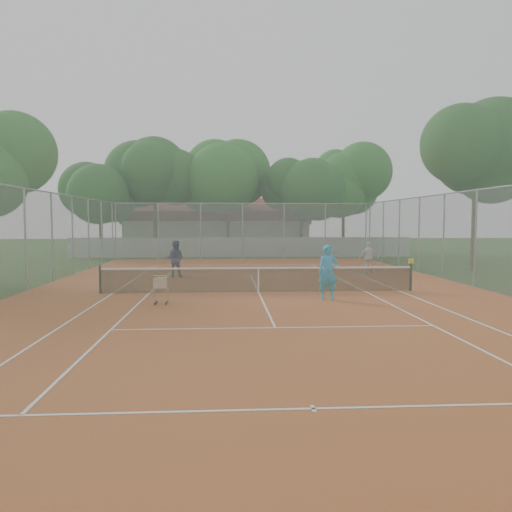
{
  "coord_description": "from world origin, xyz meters",
  "views": [
    {
      "loc": [
        -1.26,
        -18.84,
        2.73
      ],
      "look_at": [
        0.0,
        1.5,
        1.3
      ],
      "focal_mm": 35.0,
      "sensor_mm": 36.0,
      "label": 1
    }
  ],
  "objects": [
    {
      "name": "player_near",
      "position": [
        2.28,
        -1.93,
        0.97
      ],
      "size": [
        0.7,
        0.46,
        1.89
      ],
      "primitive_type": "imported",
      "rotation": [
        0.0,
        0.0,
        -0.01
      ],
      "color": "#1789C9",
      "rests_on": "court_pad"
    },
    {
      "name": "boundary_wall",
      "position": [
        0.0,
        19.0,
        0.75
      ],
      "size": [
        26.0,
        0.3,
        1.5
      ],
      "primitive_type": "cube",
      "color": "silver",
      "rests_on": "ground"
    },
    {
      "name": "tropical_trees",
      "position": [
        0.0,
        22.0,
        5.0
      ],
      "size": [
        29.0,
        19.0,
        10.0
      ],
      "primitive_type": "cube",
      "color": "#0E380E",
      "rests_on": "ground"
    },
    {
      "name": "court_pad",
      "position": [
        0.0,
        0.0,
        0.01
      ],
      "size": [
        18.0,
        34.0,
        0.02
      ],
      "primitive_type": "cube",
      "color": "#AC4F21",
      "rests_on": "ground"
    },
    {
      "name": "player_far_left",
      "position": [
        -3.68,
        5.41,
        0.91
      ],
      "size": [
        0.98,
        0.83,
        1.77
      ],
      "primitive_type": "imported",
      "rotation": [
        0.0,
        0.0,
        2.94
      ],
      "color": "#221745",
      "rests_on": "court_pad"
    },
    {
      "name": "court_lines",
      "position": [
        0.0,
        0.0,
        0.02
      ],
      "size": [
        10.98,
        23.78,
        0.01
      ],
      "primitive_type": "cube",
      "color": "white",
      "rests_on": "court_pad"
    },
    {
      "name": "perimeter_fence",
      "position": [
        0.0,
        0.0,
        2.0
      ],
      "size": [
        18.0,
        34.0,
        4.0
      ],
      "primitive_type": "cube",
      "color": "slate",
      "rests_on": "ground"
    },
    {
      "name": "player_far_right",
      "position": [
        6.13,
        6.31,
        0.85
      ],
      "size": [
        1.04,
        0.58,
        1.67
      ],
      "primitive_type": "imported",
      "rotation": [
        0.0,
        0.0,
        2.96
      ],
      "color": "silver",
      "rests_on": "court_pad"
    },
    {
      "name": "tennis_net",
      "position": [
        0.0,
        0.0,
        0.51
      ],
      "size": [
        11.88,
        0.1,
        0.98
      ],
      "primitive_type": "cube",
      "color": "black",
      "rests_on": "court_pad"
    },
    {
      "name": "clubhouse",
      "position": [
        -2.0,
        29.0,
        2.2
      ],
      "size": [
        16.4,
        9.0,
        4.4
      ],
      "primitive_type": "cube",
      "color": "beige",
      "rests_on": "ground"
    },
    {
      "name": "ball_hopper",
      "position": [
        -3.35,
        -2.63,
        0.51
      ],
      "size": [
        0.59,
        0.59,
        0.97
      ],
      "primitive_type": "cube",
      "rotation": [
        0.0,
        0.0,
        0.33
      ],
      "color": "silver",
      "rests_on": "court_pad"
    },
    {
      "name": "ground",
      "position": [
        0.0,
        0.0,
        0.0
      ],
      "size": [
        120.0,
        120.0,
        0.0
      ],
      "primitive_type": "plane",
      "color": "#173A0F",
      "rests_on": "ground"
    }
  ]
}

